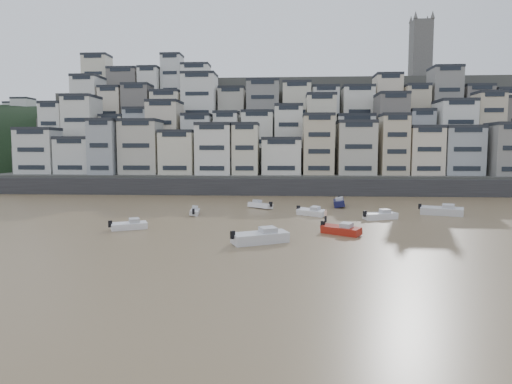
# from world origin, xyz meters

# --- Properties ---
(ground) EXTENTS (400.00, 400.00, 0.00)m
(ground) POSITION_xyz_m (0.00, 0.00, 0.00)
(ground) COLOR olive
(ground) RESTS_ON ground
(harbor_wall) EXTENTS (140.00, 3.00, 3.50)m
(harbor_wall) POSITION_xyz_m (10.00, 65.00, 1.75)
(harbor_wall) COLOR #38383A
(harbor_wall) RESTS_ON ground
(hillside) EXTENTS (141.04, 66.00, 50.00)m
(hillside) POSITION_xyz_m (14.73, 104.84, 13.01)
(hillside) COLOR #4C4C47
(hillside) RESTS_ON ground
(headland) EXTENTS (216.00, 135.00, 53.33)m
(headland) POSITION_xyz_m (-95.00, 135.00, 0.02)
(headland) COLOR black
(headland) RESTS_ON ground
(boat_a) EXTENTS (6.81, 5.00, 1.79)m
(boat_a) POSITION_xyz_m (9.76, 15.43, 0.90)
(boat_a) COLOR silver
(boat_a) RESTS_ON ground
(boat_b) EXTENTS (5.13, 4.40, 1.40)m
(boat_b) POSITION_xyz_m (18.76, 20.98, 0.70)
(boat_b) COLOR #A42014
(boat_b) RESTS_ON ground
(boat_g) EXTENTS (6.85, 4.33, 1.78)m
(boat_g) POSITION_xyz_m (35.54, 37.31, 0.89)
(boat_g) COLOR silver
(boat_g) RESTS_ON ground
(boat_d) EXTENTS (5.56, 3.62, 1.45)m
(boat_d) POSITION_xyz_m (25.65, 32.75, 0.72)
(boat_d) COLOR white
(boat_d) RESTS_ON ground
(boat_i) EXTENTS (2.59, 6.22, 1.65)m
(boat_i) POSITION_xyz_m (21.55, 46.83, 0.82)
(boat_i) COLOR #13153C
(boat_i) RESTS_ON ground
(boat_j) EXTENTS (4.86, 3.53, 1.28)m
(boat_j) POSITION_xyz_m (-6.70, 22.56, 0.64)
(boat_j) COLOR white
(boat_j) RESTS_ON ground
(boat_h) EXTENTS (4.80, 4.36, 1.34)m
(boat_h) POSITION_xyz_m (8.21, 43.56, 0.67)
(boat_h) COLOR white
(boat_h) RESTS_ON ground
(boat_e) EXTENTS (4.92, 4.20, 1.34)m
(boat_e) POSITION_xyz_m (16.19, 35.58, 0.67)
(boat_e) COLOR white
(boat_e) RESTS_ON ground
(boat_f) EXTENTS (1.79, 4.30, 1.14)m
(boat_f) POSITION_xyz_m (-1.18, 35.53, 0.57)
(boat_f) COLOR white
(boat_f) RESTS_ON ground
(person_pink) EXTENTS (0.44, 0.44, 1.74)m
(person_pink) POSITION_xyz_m (17.80, 30.01, 0.87)
(person_pink) COLOR beige
(person_pink) RESTS_ON ground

